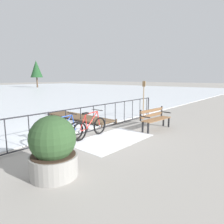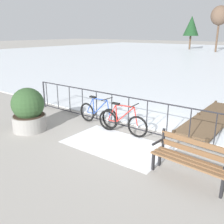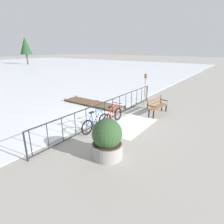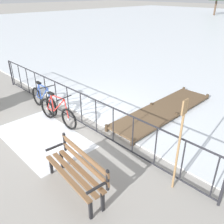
% 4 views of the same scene
% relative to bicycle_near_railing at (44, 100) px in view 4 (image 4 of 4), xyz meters
% --- Properties ---
extents(ground_plane, '(160.00, 160.00, 0.00)m').
position_rel_bicycle_near_railing_xyz_m(ground_plane, '(1.36, 0.27, -0.37)').
color(ground_plane, '#9E9991').
extents(snow_patch, '(2.88, 1.68, 0.01)m').
position_rel_bicycle_near_railing_xyz_m(snow_patch, '(1.44, -0.93, -0.36)').
color(snow_patch, white).
rests_on(snow_patch, ground).
extents(railing_fence, '(9.06, 0.06, 1.07)m').
position_rel_bicycle_near_railing_xyz_m(railing_fence, '(1.36, 0.27, 0.19)').
color(railing_fence, '#232328').
rests_on(railing_fence, ground).
extents(bicycle_near_railing, '(1.71, 0.52, 0.97)m').
position_rel_bicycle_near_railing_xyz_m(bicycle_near_railing, '(0.00, 0.00, 0.00)').
color(bicycle_near_railing, black).
rests_on(bicycle_near_railing, ground).
extents(bicycle_second, '(1.71, 0.52, 0.97)m').
position_rel_bicycle_near_railing_xyz_m(bicycle_second, '(1.09, -0.16, 0.00)').
color(bicycle_second, black).
rests_on(bicycle_second, ground).
extents(park_bench, '(1.64, 0.62, 0.89)m').
position_rel_bicycle_near_railing_xyz_m(park_bench, '(3.67, -1.34, 0.14)').
color(park_bench, brown).
rests_on(park_bench, ground).
extents(oar_upright, '(0.04, 0.16, 1.98)m').
position_rel_bicycle_near_railing_xyz_m(oar_upright, '(5.00, 0.05, 0.77)').
color(oar_upright, '#937047').
rests_on(oar_upright, ground).
extents(wooden_dock, '(1.10, 4.32, 0.20)m').
position_rel_bicycle_near_railing_xyz_m(wooden_dock, '(2.94, 2.68, -0.25)').
color(wooden_dock, brown).
rests_on(wooden_dock, ground).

